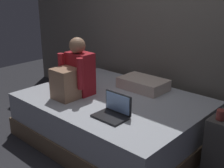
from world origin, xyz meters
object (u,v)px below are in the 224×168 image
object	(u,v)px
person_sitting	(74,74)
pillow	(143,84)
bed	(113,119)
mug	(221,115)
laptop	(114,111)

from	to	relation	value
person_sitting	pillow	xyz separation A→B (m)	(0.45, 0.69, -0.19)
bed	person_sitting	size ratio (longest dim) A/B	3.05
bed	mug	world-z (taller)	mug
person_sitting	mug	xyz separation A→B (m)	(1.54, 0.34, -0.12)
bed	person_sitting	world-z (taller)	person_sitting
person_sitting	laptop	size ratio (longest dim) A/B	2.05
bed	person_sitting	distance (m)	0.67
person_sitting	bed	bearing A→B (deg)	32.98
laptop	pillow	bearing A→B (deg)	107.30
laptop	bed	bearing A→B (deg)	132.51
person_sitting	pillow	world-z (taller)	person_sitting
laptop	pillow	xyz separation A→B (m)	(-0.25, 0.81, 0.01)
bed	pillow	distance (m)	0.56
person_sitting	mug	world-z (taller)	person_sitting
bed	mug	bearing A→B (deg)	4.93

